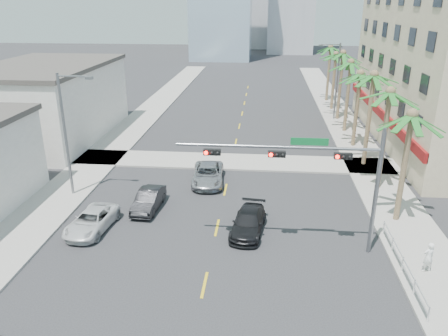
# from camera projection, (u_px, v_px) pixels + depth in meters

# --- Properties ---
(sidewalk_right) EXTENTS (4.00, 120.00, 0.15)m
(sidewalk_right) POSITION_uv_depth(u_px,v_px,m) (374.00, 175.00, 36.06)
(sidewalk_right) COLOR gray
(sidewalk_right) RESTS_ON ground
(sidewalk_left) EXTENTS (4.00, 120.00, 0.15)m
(sidewalk_left) POSITION_uv_depth(u_px,v_px,m) (93.00, 165.00, 38.12)
(sidewalk_left) COLOR gray
(sidewalk_left) RESTS_ON ground
(sidewalk_cross) EXTENTS (80.00, 4.00, 0.15)m
(sidewalk_cross) POSITION_uv_depth(u_px,v_px,m) (231.00, 162.00, 38.95)
(sidewalk_cross) COLOR gray
(sidewalk_cross) RESTS_ON ground
(building_left_far) EXTENTS (11.00, 18.00, 7.20)m
(building_left_far) POSITION_uv_depth(u_px,v_px,m) (48.00, 103.00, 44.93)
(building_left_far) COLOR beige
(building_left_far) RESTS_ON ground
(traffic_signal_mast) EXTENTS (11.12, 0.54, 7.20)m
(traffic_signal_mast) POSITION_uv_depth(u_px,v_px,m) (319.00, 168.00, 23.61)
(traffic_signal_mast) COLOR slate
(traffic_signal_mast) RESTS_ON ground
(palm_tree_0) EXTENTS (4.80, 4.80, 7.80)m
(palm_tree_0) POSITION_uv_depth(u_px,v_px,m) (412.00, 116.00, 26.14)
(palm_tree_0) COLOR brown
(palm_tree_0) RESTS_ON ground
(palm_tree_1) EXTENTS (4.80, 4.80, 8.16)m
(palm_tree_1) POSITION_uv_depth(u_px,v_px,m) (390.00, 93.00, 30.84)
(palm_tree_1) COLOR brown
(palm_tree_1) RESTS_ON ground
(palm_tree_2) EXTENTS (4.80, 4.80, 8.52)m
(palm_tree_2) POSITION_uv_depth(u_px,v_px,m) (374.00, 76.00, 35.54)
(palm_tree_2) COLOR brown
(palm_tree_2) RESTS_ON ground
(palm_tree_3) EXTENTS (4.80, 4.80, 7.80)m
(palm_tree_3) POSITION_uv_depth(u_px,v_px,m) (360.00, 74.00, 40.62)
(palm_tree_3) COLOR brown
(palm_tree_3) RESTS_ON ground
(palm_tree_4) EXTENTS (4.80, 4.80, 8.16)m
(palm_tree_4) POSITION_uv_depth(u_px,v_px,m) (351.00, 63.00, 45.33)
(palm_tree_4) COLOR brown
(palm_tree_4) RESTS_ON ground
(palm_tree_5) EXTENTS (4.80, 4.80, 8.52)m
(palm_tree_5) POSITION_uv_depth(u_px,v_px,m) (343.00, 54.00, 50.03)
(palm_tree_5) COLOR brown
(palm_tree_5) RESTS_ON ground
(palm_tree_6) EXTENTS (4.80, 4.80, 7.80)m
(palm_tree_6) POSITION_uv_depth(u_px,v_px,m) (336.00, 55.00, 55.11)
(palm_tree_6) COLOR brown
(palm_tree_6) RESTS_ON ground
(palm_tree_7) EXTENTS (4.80, 4.80, 8.16)m
(palm_tree_7) POSITION_uv_depth(u_px,v_px,m) (331.00, 48.00, 59.81)
(palm_tree_7) COLOR brown
(palm_tree_7) RESTS_ON ground
(streetlight_left) EXTENTS (2.55, 0.25, 9.00)m
(streetlight_left) POSITION_uv_depth(u_px,v_px,m) (67.00, 130.00, 30.67)
(streetlight_left) COLOR slate
(streetlight_left) RESTS_ON ground
(streetlight_right) EXTENTS (2.55, 0.25, 9.00)m
(streetlight_right) POSITION_uv_depth(u_px,v_px,m) (336.00, 78.00, 51.06)
(streetlight_right) COLOR slate
(streetlight_right) RESTS_ON ground
(guardrail) EXTENTS (0.08, 8.08, 1.00)m
(guardrail) POSITION_uv_depth(u_px,v_px,m) (403.00, 262.00, 22.99)
(guardrail) COLOR silver
(guardrail) RESTS_ON ground
(car_parked_far) EXTENTS (2.59, 4.79, 1.28)m
(car_parked_far) POSITION_uv_depth(u_px,v_px,m) (92.00, 221.00, 27.34)
(car_parked_far) COLOR silver
(car_parked_far) RESTS_ON ground
(car_lane_left) EXTENTS (1.66, 4.20, 1.36)m
(car_lane_left) POSITION_uv_depth(u_px,v_px,m) (149.00, 200.00, 30.10)
(car_lane_left) COLOR black
(car_lane_left) RESTS_ON ground
(car_lane_center) EXTENTS (2.71, 5.27, 1.42)m
(car_lane_center) POSITION_uv_depth(u_px,v_px,m) (208.00, 174.00, 34.42)
(car_lane_center) COLOR #A8A8AC
(car_lane_center) RESTS_ON ground
(car_lane_right) EXTENTS (2.39, 4.73, 1.32)m
(car_lane_right) POSITION_uv_depth(u_px,v_px,m) (248.00, 222.00, 27.11)
(car_lane_right) COLOR black
(car_lane_right) RESTS_ON ground
(pedestrian) EXTENTS (0.72, 0.59, 1.71)m
(pedestrian) POSITION_uv_depth(u_px,v_px,m) (428.00, 257.00, 22.83)
(pedestrian) COLOR white
(pedestrian) RESTS_ON sidewalk_right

